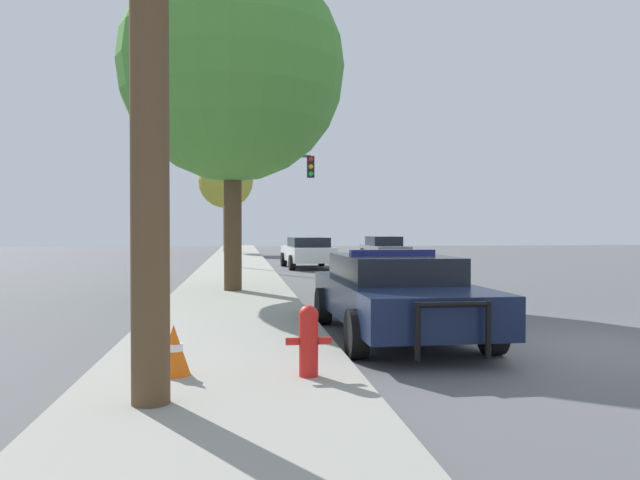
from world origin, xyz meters
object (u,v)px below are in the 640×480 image
Objects in this scene: car_background_midblock at (308,252)px; traffic_cone at (174,350)px; traffic_light at (269,186)px; police_car at (395,292)px; fire_hydrant at (309,338)px; tree_sidewalk_near at (232,70)px; car_background_oncoming at (384,249)px; tree_sidewalk_far at (226,181)px.

traffic_cone is at bearing -103.20° from car_background_midblock.
car_background_midblock is 8.57× the size of traffic_cone.
car_background_midblock is at bearing 34.01° from traffic_light.
police_car is at bearing -85.64° from traffic_light.
tree_sidewalk_near reaches higher than fire_hydrant.
car_background_midblock reaches higher than traffic_cone.
fire_hydrant is at bearing 59.69° from police_car.
traffic_light is 0.56× the size of tree_sidewalk_near.
police_car is 22.13m from car_background_oncoming.
tree_sidewalk_far is (-3.43, 34.34, 4.37)m from police_car.
traffic_light is 8.47m from car_background_oncoming.
car_background_oncoming reaches higher than traffic_cone.
police_car reaches higher than car_background_oncoming.
traffic_light is 1.03× the size of car_background_midblock.
car_background_oncoming is at bearing 39.70° from traffic_light.
car_background_midblock is 17.67m from tree_sidewalk_far.
car_background_midblock is at bearing 83.84° from fire_hydrant.
fire_hydrant is 0.18× the size of car_background_oncoming.
tree_sidewalk_near is (-3.14, -11.05, 5.09)m from car_background_midblock.
car_background_oncoming is 15.84m from tree_sidewalk_far.
tree_sidewalk_near is at bearing -97.91° from traffic_light.
traffic_cone is at bearing 70.16° from car_background_oncoming.
traffic_cone is at bearing -89.57° from tree_sidewalk_far.
car_background_midblock is 1.12× the size of car_background_oncoming.
traffic_cone is at bearing 40.67° from police_car.
traffic_cone is (-0.53, -9.40, -5.41)m from tree_sidewalk_near.
traffic_light is at bearing -86.34° from police_car.
traffic_cone is at bearing 170.57° from fire_hydrant.
car_background_midblock is (0.52, 17.68, 0.02)m from police_car.
tree_sidewalk_far is (-1.71, 37.36, 4.53)m from fire_hydrant.
police_car is 8.77m from tree_sidewalk_near.
car_background_midblock is 0.54× the size of tree_sidewalk_near.
traffic_cone is (0.28, -37.12, -4.67)m from tree_sidewalk_far.
car_background_oncoming is (4.38, 3.91, -0.00)m from car_background_midblock.
car_background_midblock is 12.57m from tree_sidewalk_near.
car_background_midblock is at bearing -92.38° from police_car.
tree_sidewalk_far reaches higher than police_car.
tree_sidewalk_far is 37.41m from traffic_cone.
police_car is 17.69m from car_background_midblock.
car_background_midblock is at bearing 74.11° from tree_sidewalk_near.
traffic_light is at bearing -149.01° from car_background_midblock.
police_car is at bearing 75.66° from car_background_oncoming.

